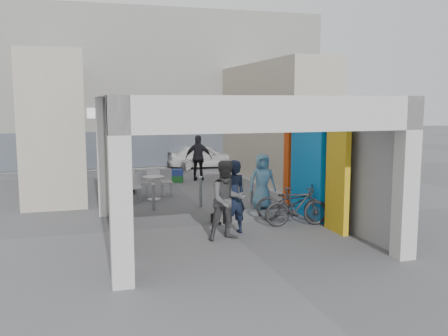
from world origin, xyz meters
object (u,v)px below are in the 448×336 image
object	(u,v)px
border_collie	(219,214)
bicycle_rear	(297,207)
produce_stand	(121,186)
man_crates	(199,158)
man_back_turned	(227,200)
bicycle_front	(292,203)
white_van	(203,156)
man_with_dog	(233,197)
man_elderly	(262,181)
cafe_set	(149,188)

from	to	relation	value
border_collie	bicycle_rear	bearing A→B (deg)	-42.59
produce_stand	man_crates	bearing A→B (deg)	38.57
man_back_turned	bicycle_front	xyz separation A→B (m)	(2.30, 1.28, -0.45)
border_collie	man_crates	bearing A→B (deg)	60.70
white_van	produce_stand	bearing A→B (deg)	144.57
bicycle_front	bicycle_rear	xyz separation A→B (m)	(-0.10, -0.54, 0.01)
man_with_dog	man_back_turned	xyz separation A→B (m)	(-0.30, -0.49, 0.03)
man_with_dog	white_van	size ratio (longest dim) A/B	0.54
border_collie	man_with_dog	distance (m)	1.27
man_back_turned	man_elderly	world-z (taller)	man_back_turned
man_elderly	bicycle_rear	world-z (taller)	man_elderly
bicycle_front	white_van	world-z (taller)	white_van
man_with_dog	bicycle_front	bearing A→B (deg)	-169.28
cafe_set	man_with_dog	xyz separation A→B (m)	(1.45, -5.33, 0.61)
border_collie	man_crates	size ratio (longest dim) A/B	0.36
man_with_dog	bicycle_rear	distance (m)	1.96
cafe_set	man_elderly	size ratio (longest dim) A/B	0.92
man_elderly	white_van	size ratio (longest dim) A/B	0.49
produce_stand	bicycle_rear	size ratio (longest dim) A/B	0.61
bicycle_front	man_crates	bearing A→B (deg)	31.79
man_crates	white_van	bearing A→B (deg)	-84.25
man_elderly	man_with_dog	bearing A→B (deg)	-121.44
man_back_turned	produce_stand	bearing A→B (deg)	100.18
produce_stand	bicycle_rear	xyz separation A→B (m)	(4.22, -6.16, 0.25)
man_crates	cafe_set	bearing A→B (deg)	74.27
produce_stand	man_back_turned	size ratio (longest dim) A/B	0.55
border_collie	white_van	size ratio (longest dim) A/B	0.19
bicycle_front	bicycle_rear	bearing A→B (deg)	-165.23
cafe_set	bicycle_rear	xyz separation A→B (m)	(3.35, -5.08, 0.20)
border_collie	bicycle_front	world-z (taller)	bicycle_front
man_with_dog	bicycle_front	size ratio (longest dim) A/B	0.94
man_back_turned	white_van	bearing A→B (deg)	72.72
produce_stand	border_collie	world-z (taller)	produce_stand
cafe_set	man_elderly	bearing A→B (deg)	-39.82
man_elderly	border_collie	bearing A→B (deg)	-137.47
man_back_turned	bicycle_rear	xyz separation A→B (m)	(2.20, 0.74, -0.44)
man_back_turned	bicycle_rear	distance (m)	2.37
man_elderly	man_crates	bearing A→B (deg)	98.87
bicycle_front	produce_stand	bearing A→B (deg)	63.04
produce_stand	bicycle_rear	distance (m)	7.47
man_with_dog	cafe_set	bearing A→B (deg)	-85.50
man_elderly	white_van	distance (m)	9.91
white_van	cafe_set	bearing A→B (deg)	154.09
border_collie	bicycle_front	distance (m)	2.12
border_collie	man_elderly	distance (m)	2.51
man_elderly	cafe_set	bearing A→B (deg)	142.88
produce_stand	man_with_dog	bearing A→B (deg)	-64.61
produce_stand	bicycle_front	size ratio (longest dim) A/B	0.54
border_collie	man_crates	xyz separation A→B (m)	(1.22, 7.58, 0.70)
bicycle_rear	white_van	bearing A→B (deg)	3.38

